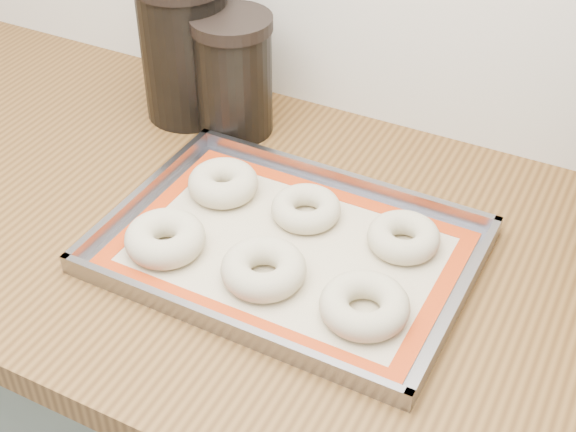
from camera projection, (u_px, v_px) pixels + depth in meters
The scene contains 11 objects.
countertop at pixel (331, 263), 1.04m from camera, with size 3.06×0.68×0.04m, color brown.
baking_tray at pixel (288, 248), 1.02m from camera, with size 0.46×0.34×0.03m.
baking_mat at pixel (288, 250), 1.02m from camera, with size 0.42×0.29×0.00m.
bagel_front_left at pixel (165, 238), 1.01m from camera, with size 0.10×0.10×0.04m, color beige.
bagel_front_mid at pixel (264, 269), 0.97m from camera, with size 0.10×0.10×0.04m, color beige.
bagel_front_right at pixel (365, 305), 0.92m from camera, with size 0.11×0.11×0.03m, color beige.
bagel_back_left at pixel (223, 183), 1.11m from camera, with size 0.10×0.10×0.04m, color beige.
bagel_back_mid at pixel (306, 209), 1.07m from camera, with size 0.09×0.09×0.03m, color beige.
bagel_back_right at pixel (404, 237), 1.02m from camera, with size 0.09×0.09×0.03m, color beige.
canister_left at pixel (185, 46), 1.23m from camera, with size 0.14×0.14×0.23m.
canister_mid at pixel (234, 75), 1.20m from camera, with size 0.12×0.12×0.19m.
Camera 1 is at (0.30, 0.96, 1.58)m, focal length 50.00 mm.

